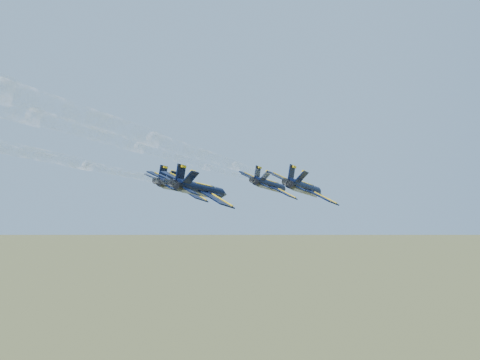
# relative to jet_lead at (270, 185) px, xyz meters

# --- Properties ---
(jet_lead) EXTENTS (10.42, 15.33, 5.15)m
(jet_lead) POSITION_rel_jet_lead_xyz_m (0.00, 0.00, 0.00)
(jet_lead) COLOR black
(jet_left) EXTENTS (10.42, 15.33, 5.15)m
(jet_left) POSITION_rel_jet_lead_xyz_m (-13.35, -10.68, 0.00)
(jet_left) COLOR black
(jet_right) EXTENTS (10.42, 15.33, 5.15)m
(jet_right) POSITION_rel_jet_lead_xyz_m (6.77, -16.80, 0.00)
(jet_right) COLOR black
(jet_slot) EXTENTS (10.42, 15.33, 5.15)m
(jet_slot) POSITION_rel_jet_lead_xyz_m (-6.74, -25.79, 0.00)
(jet_slot) COLOR black
(smoke_trail_lead) EXTENTS (22.48, 65.08, 2.50)m
(smoke_trail_lead) POSITION_rel_jet_lead_xyz_m (-15.56, -48.36, 0.03)
(smoke_trail_lead) COLOR white
(smoke_trail_right) EXTENTS (22.48, 65.08, 2.50)m
(smoke_trail_right) POSITION_rel_jet_lead_xyz_m (-8.79, -65.15, 0.03)
(smoke_trail_right) COLOR white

